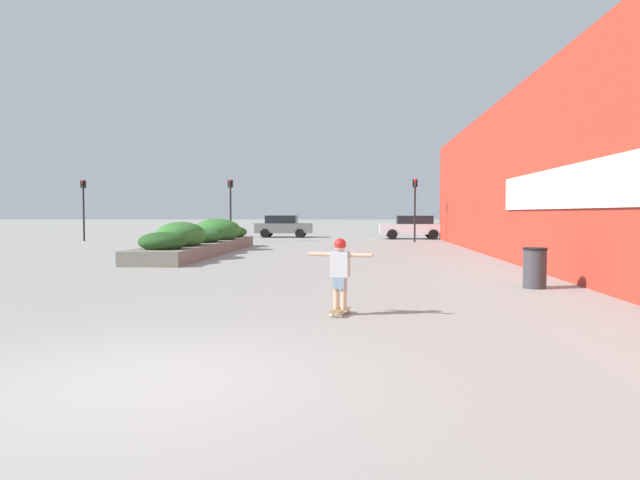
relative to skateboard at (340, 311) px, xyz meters
name	(u,v)px	position (x,y,z in m)	size (l,w,h in m)	color
ground_plane	(145,382)	(-1.84, -3.93, -0.07)	(300.00, 300.00, 0.00)	gray
building_wall_right	(528,175)	(5.77, 9.51, 2.88)	(0.67, 36.94, 5.91)	#B23323
planter_box	(203,240)	(-6.36, 14.32, 0.49)	(2.20, 12.48, 1.47)	slate
skateboard	(340,311)	(0.00, 0.00, 0.00)	(0.36, 0.67, 0.10)	olive
skateboarder	(340,266)	(0.00, 0.00, 0.75)	(1.08, 0.39, 1.19)	tan
trash_bin	(535,268)	(4.30, 3.74, 0.39)	(0.53, 0.53, 0.92)	#38383D
car_leftmost	(283,226)	(-5.15, 30.78, 0.73)	(3.95, 1.94, 1.55)	slate
car_center_left	(539,225)	(13.02, 31.92, 0.79)	(4.47, 2.03, 1.63)	black
car_center_right	(412,227)	(3.77, 28.64, 0.74)	(4.26, 1.89, 1.55)	silver
traffic_light_left	(230,200)	(-7.52, 24.58, 2.45)	(0.28, 0.30, 3.72)	black
traffic_light_right	(415,200)	(3.53, 24.37, 2.43)	(0.28, 0.30, 3.70)	black
traffic_light_far_left	(83,200)	(-16.56, 24.26, 2.44)	(0.28, 0.30, 3.71)	black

